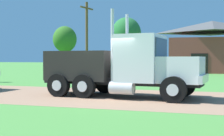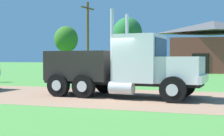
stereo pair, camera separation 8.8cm
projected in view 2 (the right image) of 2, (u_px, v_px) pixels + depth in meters
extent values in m
plane|color=#4A8A3B|center=(111.00, 97.00, 13.95)|extent=(200.00, 200.00, 0.00)
cube|color=#9B7459|center=(111.00, 97.00, 13.95)|extent=(120.00, 6.70, 0.01)
cube|color=black|center=(120.00, 81.00, 14.01)|extent=(7.08, 2.11, 0.28)
cube|color=white|center=(181.00, 70.00, 12.95)|extent=(1.86, 2.10, 1.06)
cube|color=silver|center=(203.00, 79.00, 12.62)|extent=(0.35, 2.14, 0.32)
cube|color=white|center=(141.00, 58.00, 13.60)|extent=(1.90, 2.38, 1.98)
cube|color=#2D3D4C|center=(161.00, 49.00, 13.25)|extent=(0.21, 1.86, 0.87)
cylinder|color=silver|center=(127.00, 47.00, 14.78)|extent=(0.14, 0.14, 3.03)
cylinder|color=silver|center=(112.00, 46.00, 13.16)|extent=(0.14, 0.14, 3.03)
cylinder|color=silver|center=(122.00, 88.00, 12.94)|extent=(1.04, 0.61, 0.52)
cube|color=black|center=(84.00, 65.00, 14.69)|extent=(3.17, 2.49, 1.32)
cylinder|color=black|center=(184.00, 85.00, 14.03)|extent=(1.03, 0.39, 1.01)
cylinder|color=silver|center=(184.00, 85.00, 14.18)|extent=(0.45, 0.08, 0.45)
cylinder|color=black|center=(173.00, 90.00, 11.99)|extent=(1.03, 0.39, 1.01)
cylinder|color=silver|center=(172.00, 90.00, 11.84)|extent=(0.45, 0.08, 0.45)
cylinder|color=black|center=(83.00, 82.00, 16.01)|extent=(1.03, 0.39, 1.01)
cylinder|color=silver|center=(84.00, 82.00, 16.16)|extent=(0.45, 0.08, 0.45)
cylinder|color=black|center=(58.00, 85.00, 13.96)|extent=(1.03, 0.39, 1.01)
cylinder|color=silver|center=(56.00, 86.00, 13.81)|extent=(0.45, 0.08, 0.45)
cylinder|color=black|center=(105.00, 82.00, 15.52)|extent=(1.03, 0.39, 1.01)
cylinder|color=silver|center=(107.00, 82.00, 15.67)|extent=(0.45, 0.08, 0.45)
cylinder|color=black|center=(84.00, 86.00, 13.47)|extent=(1.03, 0.39, 1.01)
cylinder|color=silver|center=(82.00, 87.00, 13.33)|extent=(0.45, 0.08, 0.45)
cube|color=brown|center=(213.00, 56.00, 37.52)|extent=(9.73, 7.26, 3.97)
pyramid|color=#4C4C4C|center=(213.00, 27.00, 37.41)|extent=(10.22, 7.62, 1.40)
cube|color=black|center=(201.00, 64.00, 34.58)|extent=(1.80, 0.13, 2.20)
cylinder|color=brown|center=(88.00, 39.00, 31.92)|extent=(0.26, 0.26, 7.29)
cube|color=brown|center=(88.00, 8.00, 31.82)|extent=(0.56, 2.19, 0.14)
cylinder|color=#513823|center=(66.00, 58.00, 58.49)|extent=(0.44, 0.44, 3.41)
ellipsoid|color=#326A21|center=(66.00, 39.00, 58.39)|extent=(4.35, 4.35, 4.78)
cylinder|color=#513823|center=(127.00, 58.00, 44.79)|extent=(0.44, 0.44, 3.49)
ellipsoid|color=#266C32|center=(128.00, 34.00, 44.69)|extent=(4.12, 4.12, 4.54)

